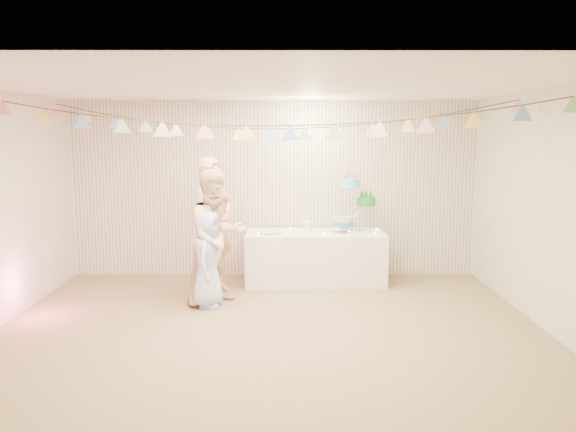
{
  "coord_description": "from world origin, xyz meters",
  "views": [
    {
      "loc": [
        0.18,
        -5.8,
        2.14
      ],
      "look_at": [
        0.2,
        0.8,
        1.15
      ],
      "focal_mm": 35.0,
      "sensor_mm": 36.0,
      "label": 1
    }
  ],
  "objects_px": {
    "cake_stand": "(354,203)",
    "person_adult_b": "(216,237)",
    "person_child": "(208,259)",
    "table": "(315,257)",
    "person_adult_a": "(213,226)"
  },
  "relations": [
    {
      "from": "cake_stand",
      "to": "person_adult_b",
      "type": "xyz_separation_m",
      "value": [
        -1.83,
        -1.01,
        -0.29
      ]
    },
    {
      "from": "person_child",
      "to": "cake_stand",
      "type": "bearing_deg",
      "value": -52.1
    },
    {
      "from": "cake_stand",
      "to": "person_child",
      "type": "relative_size",
      "value": 0.65
    },
    {
      "from": "table",
      "to": "person_adult_a",
      "type": "distance_m",
      "value": 1.57
    },
    {
      "from": "person_child",
      "to": "person_adult_a",
      "type": "bearing_deg",
      "value": 7.16
    },
    {
      "from": "person_adult_a",
      "to": "cake_stand",
      "type": "bearing_deg",
      "value": -36.63
    },
    {
      "from": "cake_stand",
      "to": "person_adult_b",
      "type": "bearing_deg",
      "value": -151.15
    },
    {
      "from": "cake_stand",
      "to": "person_adult_a",
      "type": "height_order",
      "value": "person_adult_a"
    },
    {
      "from": "table",
      "to": "person_adult_b",
      "type": "height_order",
      "value": "person_adult_b"
    },
    {
      "from": "cake_stand",
      "to": "person_adult_b",
      "type": "distance_m",
      "value": 2.11
    },
    {
      "from": "person_adult_b",
      "to": "person_child",
      "type": "bearing_deg",
      "value": -161.29
    },
    {
      "from": "person_child",
      "to": "person_adult_b",
      "type": "bearing_deg",
      "value": -26.63
    },
    {
      "from": "table",
      "to": "person_adult_b",
      "type": "bearing_deg",
      "value": -143.21
    },
    {
      "from": "table",
      "to": "person_adult_a",
      "type": "relative_size",
      "value": 1.07
    },
    {
      "from": "person_adult_a",
      "to": "person_child",
      "type": "relative_size",
      "value": 1.54
    }
  ]
}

